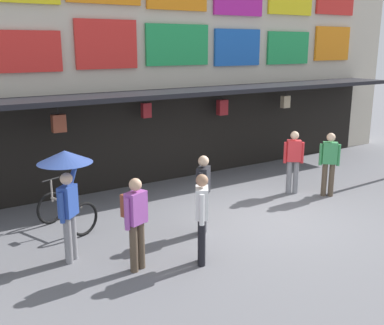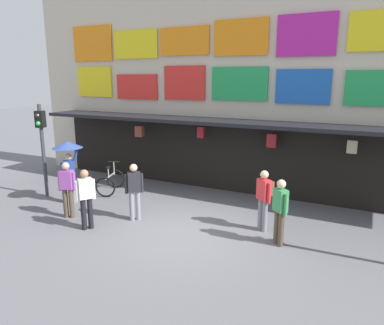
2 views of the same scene
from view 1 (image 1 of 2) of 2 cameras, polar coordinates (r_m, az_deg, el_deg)
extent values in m
plane|color=slate|center=(10.67, 9.48, -6.91)|extent=(80.00, 80.00, 0.00)
cube|color=beige|center=(13.69, -3.24, 15.05)|extent=(18.00, 1.20, 8.00)
cube|color=black|center=(12.64, -0.20, 8.76)|extent=(15.30, 1.40, 0.12)
cube|color=red|center=(11.53, -20.51, 12.82)|extent=(1.87, 0.08, 0.95)
cube|color=red|center=(12.17, -10.59, 14.27)|extent=(1.66, 0.08, 1.22)
cube|color=green|center=(13.13, -1.78, 14.43)|extent=(1.99, 0.08, 1.12)
cube|color=blue|center=(14.33, 5.68, 14.07)|extent=(1.70, 0.08, 1.08)
cube|color=green|center=(15.73, 11.90, 13.79)|extent=(1.77, 0.08, 1.03)
cube|color=orange|center=(17.27, 17.08, 13.97)|extent=(1.68, 0.08, 1.14)
cylinder|color=black|center=(11.10, -16.39, 6.41)|extent=(0.02, 0.02, 0.26)
cube|color=brown|center=(11.15, -16.27, 4.71)|extent=(0.31, 0.19, 0.41)
cylinder|color=black|center=(12.26, -5.75, 7.80)|extent=(0.02, 0.02, 0.18)
cube|color=maroon|center=(12.30, -5.72, 6.48)|extent=(0.25, 0.15, 0.39)
cylinder|color=black|center=(13.64, 3.81, 8.35)|extent=(0.02, 0.02, 0.26)
cube|color=maroon|center=(13.68, 3.79, 6.87)|extent=(0.31, 0.18, 0.45)
cylinder|color=black|center=(15.10, 11.62, 8.66)|extent=(0.02, 0.02, 0.27)
cube|color=tan|center=(15.13, 11.56, 7.42)|extent=(0.28, 0.17, 0.39)
cube|color=black|center=(13.41, -1.76, 3.25)|extent=(15.30, 0.04, 2.50)
torus|color=black|center=(10.60, -17.19, -5.44)|extent=(0.70, 0.31, 0.72)
torus|color=black|center=(9.78, -13.31, -6.87)|extent=(0.70, 0.31, 0.72)
cylinder|color=#A3998E|center=(10.10, -15.42, -4.80)|extent=(0.39, 0.94, 0.05)
cylinder|color=#A3998E|center=(9.93, -14.90, -4.08)|extent=(0.04, 0.04, 0.35)
cube|color=black|center=(9.87, -14.97, -3.03)|extent=(0.16, 0.22, 0.06)
cylinder|color=#A3998E|center=(10.41, -17.08, -3.37)|extent=(0.04, 0.04, 0.50)
cylinder|color=black|center=(10.34, -17.19, -2.05)|extent=(0.42, 0.19, 0.04)
cylinder|color=gray|center=(8.63, -15.19, -9.35)|extent=(0.14, 0.14, 0.88)
cylinder|color=gray|center=(8.78, -14.61, -8.91)|extent=(0.14, 0.14, 0.88)
cube|color=#28479E|center=(8.45, -15.21, -4.64)|extent=(0.41, 0.41, 0.56)
sphere|color=beige|center=(8.33, -15.39, -1.97)|extent=(0.22, 0.22, 0.22)
cylinder|color=#28479E|center=(8.29, -15.93, -5.44)|extent=(0.09, 0.09, 0.56)
cylinder|color=#28479E|center=(8.51, -14.66, -1.64)|extent=(0.23, 0.09, 0.48)
cylinder|color=#4C3823|center=(8.49, -14.71, -0.95)|extent=(0.02, 0.02, 0.55)
cone|color=#334C99|center=(8.23, -15.58, 0.70)|extent=(0.96, 0.96, 0.22)
cylinder|color=brown|center=(12.46, 16.97, -2.09)|extent=(0.14, 0.14, 0.88)
cylinder|color=brown|center=(12.43, 16.15, -2.06)|extent=(0.14, 0.14, 0.88)
cube|color=#388E51|center=(12.27, 16.80, 1.15)|extent=(0.41, 0.40, 0.56)
sphere|color=beige|center=(12.19, 16.93, 3.03)|extent=(0.22, 0.22, 0.22)
cylinder|color=#388E51|center=(12.31, 17.79, 0.88)|extent=(0.09, 0.09, 0.56)
cylinder|color=#388E51|center=(12.25, 15.76, 0.97)|extent=(0.09, 0.09, 0.56)
cylinder|color=gray|center=(9.52, 1.26, -6.55)|extent=(0.14, 0.14, 0.88)
cylinder|color=gray|center=(9.68, 1.52, -6.18)|extent=(0.14, 0.14, 0.88)
cube|color=#232328|center=(9.37, 1.42, -2.24)|extent=(0.41, 0.40, 0.56)
sphere|color=beige|center=(9.26, 1.44, 0.19)|extent=(0.22, 0.22, 0.22)
cylinder|color=#232328|center=(9.18, 1.09, -2.92)|extent=(0.09, 0.09, 0.56)
cylinder|color=#232328|center=(9.59, 1.73, -2.16)|extent=(0.09, 0.09, 0.56)
cylinder|color=gray|center=(12.47, 12.80, -1.80)|extent=(0.14, 0.14, 0.88)
cylinder|color=gray|center=(12.44, 11.99, -1.80)|extent=(0.14, 0.14, 0.88)
cube|color=red|center=(12.27, 12.58, 1.43)|extent=(0.42, 0.39, 0.56)
sphere|color=beige|center=(12.19, 12.68, 3.31)|extent=(0.22, 0.22, 0.22)
cylinder|color=red|center=(12.33, 13.57, 1.19)|extent=(0.09, 0.09, 0.56)
cylinder|color=red|center=(12.25, 11.55, 1.22)|extent=(0.09, 0.09, 0.56)
cube|color=brown|center=(12.42, 12.45, 1.69)|extent=(0.32, 0.29, 0.40)
cylinder|color=black|center=(8.42, 1.20, -9.45)|extent=(0.14, 0.14, 0.88)
cylinder|color=black|center=(8.25, 1.20, -9.96)|extent=(0.14, 0.14, 0.88)
cube|color=white|center=(8.07, 1.23, -5.03)|extent=(0.38, 0.42, 0.56)
sphere|color=#A87A5B|center=(7.94, 1.24, -2.24)|extent=(0.22, 0.22, 0.22)
cylinder|color=white|center=(8.29, 1.22, -4.85)|extent=(0.09, 0.09, 0.56)
cylinder|color=white|center=(7.88, 1.23, -5.91)|extent=(0.09, 0.09, 0.56)
cylinder|color=brown|center=(8.22, -6.40, -10.15)|extent=(0.14, 0.14, 0.88)
cylinder|color=brown|center=(8.10, -7.28, -10.55)|extent=(0.14, 0.14, 0.88)
cube|color=#9E4CA8|center=(7.89, -6.99, -5.59)|extent=(0.41, 0.33, 0.56)
sphere|color=tan|center=(7.76, -7.08, -2.75)|extent=(0.22, 0.22, 0.22)
cylinder|color=#9E4CA8|center=(8.06, -5.90, -5.51)|extent=(0.09, 0.09, 0.56)
cylinder|color=#9E4CA8|center=(7.76, -8.10, -6.37)|extent=(0.09, 0.09, 0.56)
cube|color=brown|center=(7.99, -7.83, -5.21)|extent=(0.32, 0.25, 0.40)
camera|label=2|loc=(11.04, 61.94, 8.02)|focal=33.94mm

